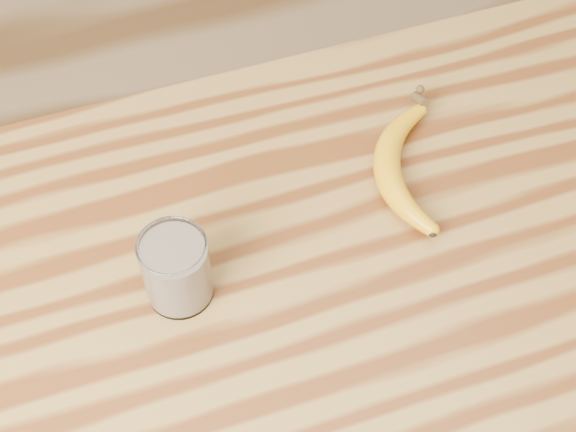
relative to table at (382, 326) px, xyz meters
name	(u,v)px	position (x,y,z in m)	size (l,w,h in m)	color
table	(382,326)	(0.00, 0.00, 0.00)	(1.20, 0.80, 0.90)	olive
smoothie_glass	(176,269)	(-0.25, 0.06, 0.18)	(0.08, 0.08, 0.10)	white
banana	(386,166)	(0.05, 0.15, 0.15)	(0.11, 0.30, 0.04)	orange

